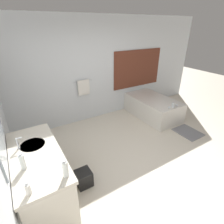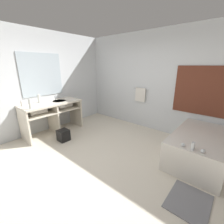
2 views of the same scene
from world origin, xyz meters
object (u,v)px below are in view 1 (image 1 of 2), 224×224
object	(u,v)px
soap_dispenser	(28,189)
waste_bin	(84,178)
water_bottle_1	(23,162)
bathtub	(153,106)
water_bottle_2	(65,169)

from	to	relation	value
soap_dispenser	waste_bin	world-z (taller)	soap_dispenser
water_bottle_1	waste_bin	world-z (taller)	water_bottle_1
waste_bin	water_bottle_1	bearing A→B (deg)	-170.99
bathtub	water_bottle_2	distance (m)	3.67
water_bottle_2	waste_bin	bearing A→B (deg)	53.22
water_bottle_2	soap_dispenser	world-z (taller)	water_bottle_2
soap_dispenser	bathtub	bearing A→B (deg)	27.39
bathtub	soap_dispenser	distance (m)	4.04
water_bottle_1	water_bottle_2	world-z (taller)	water_bottle_2
waste_bin	bathtub	bearing A→B (deg)	25.22
soap_dispenser	water_bottle_1	bearing A→B (deg)	89.22
bathtub	water_bottle_2	size ratio (longest dim) A/B	6.87
water_bottle_2	soap_dispenser	size ratio (longest dim) A/B	1.48
water_bottle_1	waste_bin	distance (m)	1.15
bathtub	water_bottle_1	distance (m)	3.87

